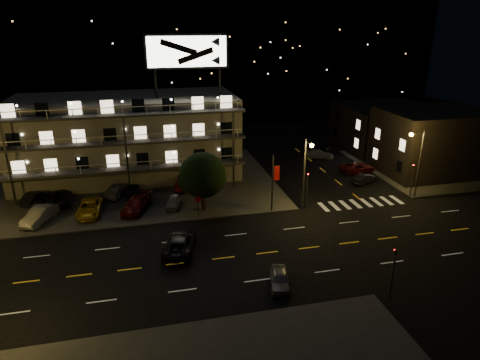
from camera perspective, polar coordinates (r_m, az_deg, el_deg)
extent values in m
plane|color=black|center=(38.44, 0.75, -10.01)|extent=(140.00, 140.00, 0.00)
cube|color=#343431|center=(55.96, -18.43, -0.94)|extent=(44.00, 24.00, 0.15)
cube|color=#343431|center=(67.39, 21.93, 2.19)|extent=(16.00, 24.00, 0.15)
cube|color=gray|center=(58.02, -14.75, 5.31)|extent=(28.00, 12.00, 10.00)
cube|color=gray|center=(56.93, -15.22, 10.41)|extent=(28.00, 12.00, 0.50)
cube|color=#343431|center=(51.92, -14.66, 1.42)|extent=(28.00, 1.80, 0.25)
cube|color=#343431|center=(51.00, -14.98, 4.82)|extent=(28.00, 1.80, 0.25)
cube|color=#343431|center=(50.28, -15.31, 8.33)|extent=(28.00, 1.80, 0.25)
cylinder|color=black|center=(54.66, -11.19, 12.47)|extent=(0.36, 0.36, 3.50)
cylinder|color=black|center=(55.54, -2.72, 12.94)|extent=(0.36, 0.36, 3.50)
cube|color=black|center=(54.59, -7.09, 16.64)|extent=(10.20, 0.50, 4.20)
cube|color=white|center=(54.29, -7.06, 16.62)|extent=(9.60, 0.06, 3.60)
cube|color=black|center=(63.22, 24.44, 4.65)|extent=(14.00, 10.00, 8.50)
cube|color=black|center=(72.93, 18.79, 6.70)|extent=(14.00, 12.00, 7.00)
cube|color=black|center=(102.73, -9.00, 16.04)|extent=(120.00, 20.00, 24.00)
cylinder|color=#2D2D30|center=(46.35, 8.54, 0.70)|extent=(0.20, 0.20, 8.00)
cylinder|color=#2D2D30|center=(44.51, 9.17, 4.97)|extent=(0.12, 1.80, 0.12)
sphere|color=gold|center=(43.83, 9.55, 4.56)|extent=(0.44, 0.44, 0.44)
cylinder|color=#2D2D30|center=(52.99, 22.79, 1.82)|extent=(0.20, 0.20, 8.00)
cylinder|color=#2D2D30|center=(51.54, 22.64, 5.76)|extent=(1.80, 0.12, 0.12)
sphere|color=gold|center=(51.10, 21.89, 5.64)|extent=(0.44, 0.44, 0.44)
cylinder|color=#2D2D30|center=(47.48, 8.88, -1.68)|extent=(0.14, 0.14, 3.60)
imported|color=black|center=(46.68, 9.03, 0.94)|extent=(0.20, 0.16, 1.00)
sphere|color=#FF0C0C|center=(46.60, 9.08, 0.78)|extent=(0.14, 0.14, 0.14)
cylinder|color=#2D2D30|center=(34.09, 19.63, -12.15)|extent=(0.14, 0.14, 3.60)
imported|color=black|center=(32.95, 20.11, -8.76)|extent=(0.20, 0.16, 1.00)
sphere|color=#FF0C0C|center=(33.08, 19.98, -8.82)|extent=(0.14, 0.14, 0.14)
cylinder|color=#2D2D30|center=(53.54, 21.92, -0.38)|extent=(0.14, 0.14, 3.60)
imported|color=black|center=(52.82, 22.24, 1.95)|extent=(0.16, 0.20, 1.00)
sphere|color=#FF0C0C|center=(52.79, 22.12, 1.84)|extent=(0.14, 0.14, 0.14)
cylinder|color=#2D2D30|center=(45.59, 4.34, -0.54)|extent=(0.16, 0.16, 6.40)
cube|color=#A70D0B|center=(45.31, 4.93, 0.92)|extent=(0.60, 0.04, 1.60)
cylinder|color=#2D2D30|center=(44.98, -5.60, -3.78)|extent=(0.08, 0.08, 2.20)
cylinder|color=#A70D0B|center=(44.52, -5.64, -2.57)|extent=(0.91, 0.04, 0.91)
cylinder|color=black|center=(46.53, -4.90, -2.65)|extent=(0.47, 0.47, 2.28)
sphere|color=black|center=(45.49, -5.00, 0.65)|extent=(4.94, 4.94, 4.94)
sphere|color=black|center=(45.91, -6.46, 0.03)|extent=(3.04, 3.04, 3.04)
sphere|color=black|center=(45.41, -3.61, 0.14)|extent=(2.85, 2.85, 2.85)
imported|color=black|center=(50.21, -25.43, -3.51)|extent=(1.69, 3.83, 1.28)
imported|color=gray|center=(48.22, -25.20, -4.28)|extent=(3.30, 4.89, 1.52)
imported|color=gold|center=(48.18, -19.37, -3.52)|extent=(2.61, 5.23, 1.42)
imported|color=#560E0C|center=(47.56, -13.62, -3.17)|extent=(3.86, 5.57, 1.50)
imported|color=gray|center=(47.89, -8.80, -2.82)|extent=(2.36, 3.86, 1.23)
imported|color=black|center=(53.59, -25.64, -2.06)|extent=(2.73, 4.24, 1.32)
imported|color=black|center=(52.12, -23.31, -2.21)|extent=(3.79, 5.81, 1.49)
imported|color=gray|center=(52.35, -16.01, -1.23)|extent=(3.66, 5.27, 1.42)
imported|color=black|center=(51.53, -14.15, -1.35)|extent=(1.87, 4.41, 1.49)
imported|color=#560E0C|center=(52.88, -7.28, -0.27)|extent=(3.09, 4.96, 1.54)
imported|color=black|center=(56.72, 16.29, 0.17)|extent=(3.97, 2.73, 1.24)
imported|color=#560E0C|center=(60.57, 15.41, 1.59)|extent=(4.99, 2.59, 1.34)
imported|color=gray|center=(65.79, 10.51, 3.44)|extent=(4.62, 3.05, 1.24)
imported|color=black|center=(69.72, 12.23, 4.31)|extent=(4.05, 2.22, 1.31)
imported|color=gray|center=(34.34, 5.33, -12.99)|extent=(2.32, 3.84, 1.22)
imported|color=black|center=(39.12, -8.06, -8.37)|extent=(3.79, 5.96, 1.53)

